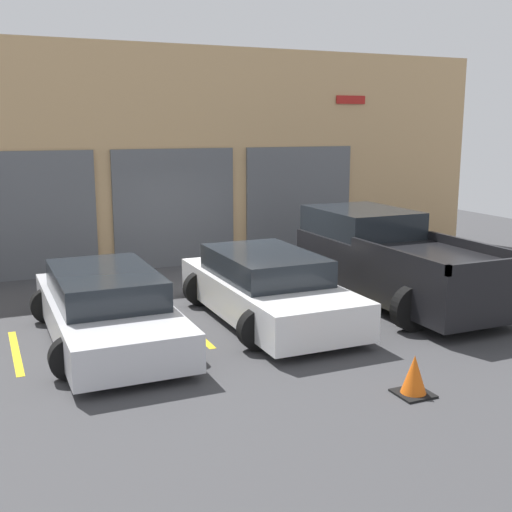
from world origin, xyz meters
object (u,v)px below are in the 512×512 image
(traffic_cone, at_px, (414,377))
(sedan_white, at_px, (266,288))
(pickup_truck, at_px, (392,260))
(sedan_side, at_px, (107,307))

(traffic_cone, bearing_deg, sedan_white, 95.60)
(pickup_truck, bearing_deg, sedan_side, -177.90)
(pickup_truck, distance_m, sedan_white, 2.92)
(sedan_side, bearing_deg, sedan_white, -0.07)
(sedan_white, bearing_deg, traffic_cone, -84.40)
(sedan_side, xyz_separation_m, traffic_cone, (3.28, -3.87, -0.30))
(sedan_white, distance_m, traffic_cone, 3.90)
(pickup_truck, relative_size, sedan_side, 1.09)
(sedan_side, bearing_deg, traffic_cone, -49.70)
(pickup_truck, height_order, traffic_cone, pickup_truck)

